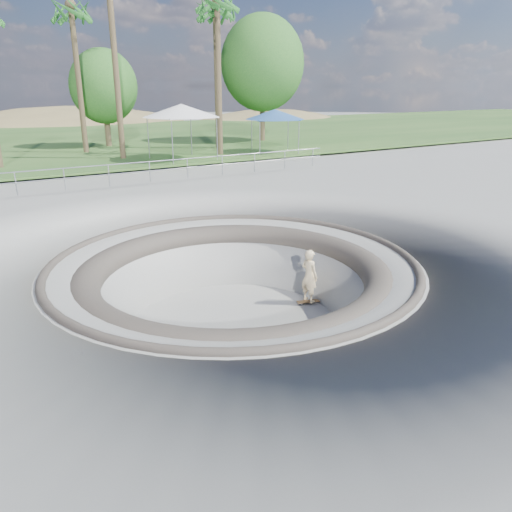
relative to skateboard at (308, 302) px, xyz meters
name	(u,v)px	position (x,y,z in m)	size (l,w,h in m)	color
ground	(234,262)	(-2.70, -0.02, 1.84)	(180.00, 180.00, 0.00)	gray
skate_bowl	(234,321)	(-2.70, -0.02, 0.01)	(14.00, 14.00, 4.10)	gray
grass_strip	(34,142)	(-2.70, 33.98, 2.06)	(180.00, 36.00, 0.12)	#2A5120
distant_hills	(44,182)	(1.08, 57.15, -5.18)	(103.20, 45.00, 28.60)	brown
safety_railing	(109,175)	(-2.70, 11.98, 2.53)	(25.00, 0.06, 1.03)	#919499
skateboard	(308,302)	(0.00, 0.00, 0.00)	(0.76, 0.43, 0.08)	olive
skater	(309,276)	(0.00, 0.00, 0.87)	(0.62, 0.41, 1.70)	beige
canopy_white	(181,111)	(3.68, 17.98, 5.05)	(6.57, 6.57, 3.34)	#919499
canopy_blue	(275,115)	(10.57, 17.98, 4.64)	(5.37, 5.37, 2.87)	#919499
palm_d	(71,15)	(-0.69, 24.72, 10.81)	(2.60, 2.60, 10.17)	brown
palm_e	(217,8)	(6.77, 18.85, 11.08)	(2.60, 2.60, 10.46)	brown
palm_f	(215,15)	(8.35, 22.17, 11.10)	(2.60, 2.60, 10.49)	brown
bushy_tree_mid	(104,87)	(1.76, 27.72, 6.45)	(4.96, 4.51, 7.16)	brown
bushy_tree_right	(263,63)	(14.05, 25.09, 8.22)	(6.94, 6.31, 10.01)	brown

